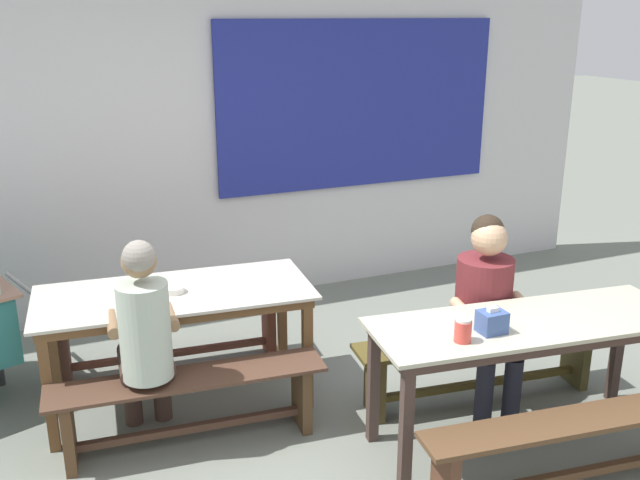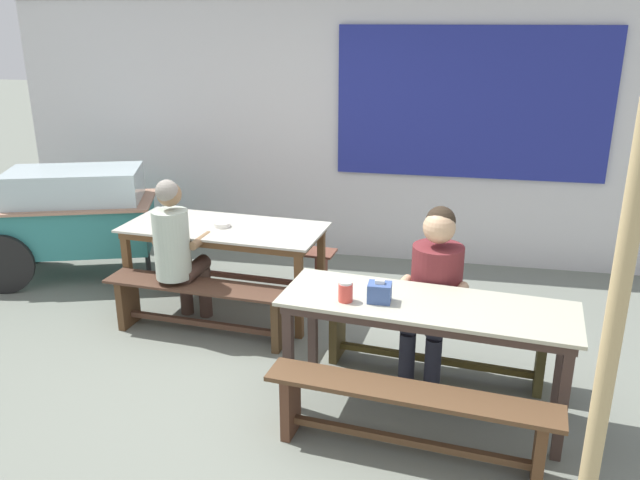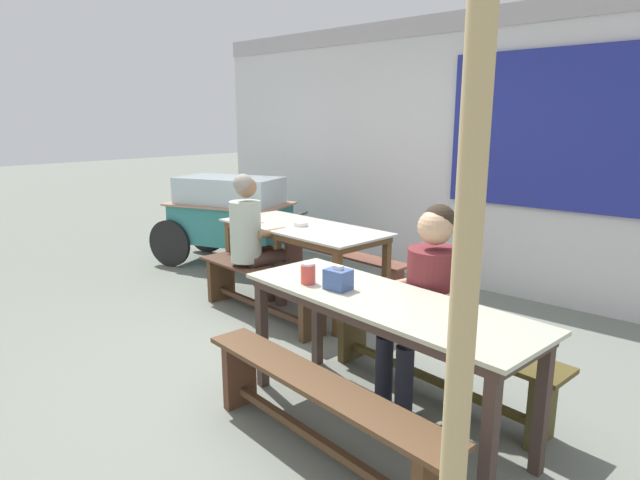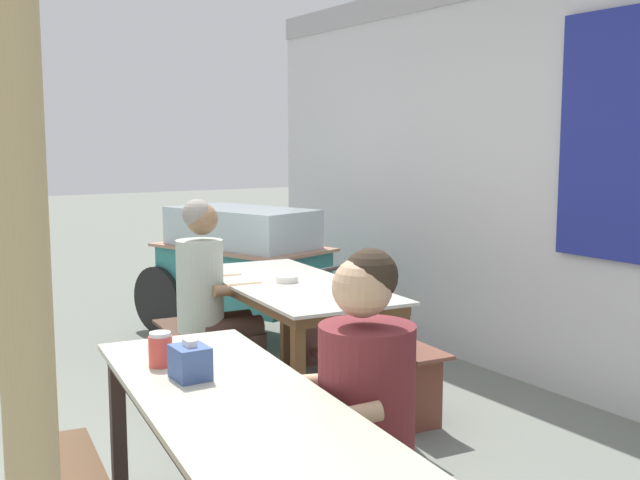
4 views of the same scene
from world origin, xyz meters
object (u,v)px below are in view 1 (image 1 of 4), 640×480
Objects in this scene: bench_far_back at (170,330)px; bench_far_front at (190,401)px; person_right_near_table at (487,300)px; person_left_back_turned at (144,333)px; bench_near_back at (481,356)px; bench_near_front at (574,442)px; condiment_jar at (463,330)px; dining_table_near at (528,333)px; tissue_box at (492,322)px; dining_table_far at (175,303)px; soup_bowl at (173,290)px.

bench_far_back is 1.05× the size of bench_far_front.
person_right_near_table is 2.08m from person_left_back_turned.
bench_near_back is 1.33× the size of person_left_back_turned.
bench_near_front is 1.03m from person_right_near_table.
bench_near_front is 0.81m from condiment_jar.
dining_table_near is 1.10× the size of bench_near_back.
tissue_box is (-0.35, -0.54, 0.53)m from bench_near_back.
dining_table_far reaches higher than bench_far_back.
bench_far_front is at bearing 158.50° from dining_table_near.
person_right_near_table is at bearing 84.54° from bench_near_front.
tissue_box is (-0.24, 0.45, 0.54)m from bench_near_front.
bench_far_back is 2.76m from bench_near_front.
tissue_box reaches higher than condiment_jar.
bench_near_back is 12.99× the size of condiment_jar.
tissue_box is 1.92m from soup_bowl.
tissue_box reaches higher than bench_near_front.
person_left_back_turned is 0.46m from soup_bowl.
bench_far_back is 1.34× the size of person_right_near_table.
bench_far_back is at bearing 124.17° from condiment_jar.
bench_near_back is 0.84m from tissue_box.
person_right_near_table is at bearing -115.65° from bench_near_back.
tissue_box reaches higher than bench_near_back.
soup_bowl is at bearing 159.19° from bench_near_back.
dining_table_far is 1.80m from condiment_jar.
dining_table_far is 1.09× the size of bench_far_front.
soup_bowl is (-1.77, 1.19, 0.10)m from dining_table_near.
person_left_back_turned is at bearing 146.34° from bench_near_front.
person_right_near_table is at bearing -23.17° from dining_table_far.
condiment_jar is (1.30, -0.79, 0.55)m from bench_far_front.
bench_near_back is at bearing -6.52° from bench_far_front.
bench_far_back and bench_near_front have the same top height.
bench_far_back is 12.73× the size of condiment_jar.
dining_table_near is 0.44m from person_right_near_table.
person_left_back_turned reaches higher than bench_far_back.
tissue_box is at bearing 117.54° from bench_near_front.
soup_bowl reaches higher than bench_far_front.
dining_table_far is at bearing 158.62° from bench_near_back.
dining_table_far is at bearing 134.27° from condiment_jar.
person_right_near_table is 8.64× the size of tissue_box.
dining_table_far is 0.65m from bench_far_back.
dining_table_far is 2.44m from bench_near_front.
person_right_near_table reaches higher than condiment_jar.
bench_near_front is (-0.12, -0.99, -0.00)m from bench_near_back.
soup_bowl is (-1.26, 1.27, -0.05)m from condiment_jar.
bench_near_front is at bearing -34.69° from bench_far_front.
tissue_box is (1.51, -0.75, 0.55)m from bench_far_front.
dining_table_far is 0.65m from bench_far_front.
person_left_back_turned is 9.73× the size of condiment_jar.
bench_far_back is 1.00m from bench_far_front.
dining_table_near is 1.51× the size of person_right_near_table.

